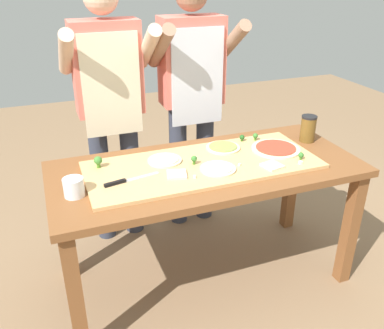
# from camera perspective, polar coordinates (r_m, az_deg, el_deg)

# --- Properties ---
(ground_plane) EXTENTS (8.00, 8.00, 0.00)m
(ground_plane) POSITION_cam_1_polar(r_m,az_deg,el_deg) (2.64, 1.80, -15.11)
(ground_plane) COLOR #896B4C
(prep_table) EXTENTS (1.66, 0.73, 0.76)m
(prep_table) POSITION_cam_1_polar(r_m,az_deg,el_deg) (2.27, 2.03, -2.57)
(prep_table) COLOR brown
(prep_table) RESTS_ON ground
(cutting_board) EXTENTS (1.24, 0.51, 0.02)m
(cutting_board) POSITION_cam_1_polar(r_m,az_deg,el_deg) (2.21, 1.50, -0.01)
(cutting_board) COLOR tan
(cutting_board) RESTS_ON prep_table
(chefs_knife) EXTENTS (0.29, 0.08, 0.02)m
(chefs_knife) POSITION_cam_1_polar(r_m,az_deg,el_deg) (2.04, -9.31, -2.25)
(chefs_knife) COLOR #B7BABF
(chefs_knife) RESTS_ON cutting_board
(pizza_whole_pesto_green) EXTENTS (0.20, 0.20, 0.02)m
(pizza_whole_pesto_green) POSITION_cam_1_polar(r_m,az_deg,el_deg) (2.38, 4.30, 2.38)
(pizza_whole_pesto_green) COLOR beige
(pizza_whole_pesto_green) RESTS_ON cutting_board
(pizza_whole_tomato_red) EXTENTS (0.28, 0.28, 0.02)m
(pizza_whole_tomato_red) POSITION_cam_1_polar(r_m,az_deg,el_deg) (2.41, 11.47, 2.18)
(pizza_whole_tomato_red) COLOR beige
(pizza_whole_tomato_red) RESTS_ON cutting_board
(pizza_whole_cheese_artichoke) EXTENTS (0.18, 0.18, 0.02)m
(pizza_whole_cheese_artichoke) POSITION_cam_1_polar(r_m,az_deg,el_deg) (2.23, -3.79, 0.63)
(pizza_whole_cheese_artichoke) COLOR beige
(pizza_whole_cheese_artichoke) RESTS_ON cutting_board
(pizza_whole_white_garlic) EXTENTS (0.19, 0.19, 0.02)m
(pizza_whole_white_garlic) POSITION_cam_1_polar(r_m,az_deg,el_deg) (2.13, 3.59, -0.54)
(pizza_whole_white_garlic) COLOR beige
(pizza_whole_white_garlic) RESTS_ON cutting_board
(pizza_slice_far_left) EXTENTS (0.12, 0.12, 0.01)m
(pizza_slice_far_left) POSITION_cam_1_polar(r_m,az_deg,el_deg) (2.20, 10.99, -0.17)
(pizza_slice_far_left) COLOR beige
(pizza_slice_far_left) RESTS_ON cutting_board
(pizza_slice_far_right) EXTENTS (0.12, 0.12, 0.01)m
(pizza_slice_far_right) POSITION_cam_1_polar(r_m,az_deg,el_deg) (2.08, -2.12, -1.36)
(pizza_slice_far_right) COLOR beige
(pizza_slice_far_right) RESTS_ON cutting_board
(broccoli_floret_center_right) EXTENTS (0.04, 0.04, 0.06)m
(broccoli_floret_center_right) POSITION_cam_1_polar(r_m,az_deg,el_deg) (2.19, -12.82, 0.49)
(broccoli_floret_center_right) COLOR #487A23
(broccoli_floret_center_right) RESTS_ON cutting_board
(broccoli_floret_back_left) EXTENTS (0.03, 0.03, 0.04)m
(broccoli_floret_back_left) POSITION_cam_1_polar(r_m,az_deg,el_deg) (2.49, 6.91, 3.71)
(broccoli_floret_back_left) COLOR #2C5915
(broccoli_floret_back_left) RESTS_ON cutting_board
(broccoli_floret_front_left) EXTENTS (0.03, 0.03, 0.04)m
(broccoli_floret_front_left) POSITION_cam_1_polar(r_m,az_deg,el_deg) (2.51, 8.73, 3.89)
(broccoli_floret_front_left) COLOR #3F7220
(broccoli_floret_front_left) RESTS_ON cutting_board
(broccoli_floret_back_right) EXTENTS (0.03, 0.03, 0.05)m
(broccoli_floret_back_right) POSITION_cam_1_polar(r_m,az_deg,el_deg) (2.18, 0.29, 0.74)
(broccoli_floret_back_right) COLOR #3F7220
(broccoli_floret_back_right) RESTS_ON cutting_board
(broccoli_floret_front_mid) EXTENTS (0.03, 0.03, 0.04)m
(broccoli_floret_front_mid) POSITION_cam_1_polar(r_m,az_deg,el_deg) (2.31, 14.78, 1.22)
(broccoli_floret_front_mid) COLOR #3F7220
(broccoli_floret_front_mid) RESTS_ON cutting_board
(cheese_crumble_a) EXTENTS (0.02, 0.02, 0.01)m
(cheese_crumble_a) POSITION_cam_1_polar(r_m,az_deg,el_deg) (2.19, 6.56, -0.03)
(cheese_crumble_a) COLOR silver
(cheese_crumble_a) RESTS_ON cutting_board
(cheese_crumble_b) EXTENTS (0.02, 0.02, 0.01)m
(cheese_crumble_b) POSITION_cam_1_polar(r_m,az_deg,el_deg) (2.05, 0.34, -1.70)
(cheese_crumble_b) COLOR silver
(cheese_crumble_b) RESTS_ON cutting_board
(cheese_crumble_c) EXTENTS (0.02, 0.02, 0.02)m
(cheese_crumble_c) POSITION_cam_1_polar(r_m,az_deg,el_deg) (2.27, 14.72, 0.26)
(cheese_crumble_c) COLOR white
(cheese_crumble_c) RESTS_ON cutting_board
(flour_cup) EXTENTS (0.10, 0.10, 0.09)m
(flour_cup) POSITION_cam_1_polar(r_m,az_deg,el_deg) (1.99, -15.96, -3.17)
(flour_cup) COLOR white
(flour_cup) RESTS_ON prep_table
(sauce_jar) EXTENTS (0.09, 0.09, 0.16)m
(sauce_jar) POSITION_cam_1_polar(r_m,az_deg,el_deg) (2.60, 15.69, 4.78)
(sauce_jar) COLOR brown
(sauce_jar) RESTS_ON prep_table
(cook_left) EXTENTS (0.54, 0.39, 1.67)m
(cook_left) POSITION_cam_1_polar(r_m,az_deg,el_deg) (2.61, -11.25, 9.09)
(cook_left) COLOR #333847
(cook_left) RESTS_ON ground
(cook_right) EXTENTS (0.54, 0.39, 1.67)m
(cook_right) POSITION_cam_1_polar(r_m,az_deg,el_deg) (2.75, 0.00, 10.41)
(cook_right) COLOR #333847
(cook_right) RESTS_ON ground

